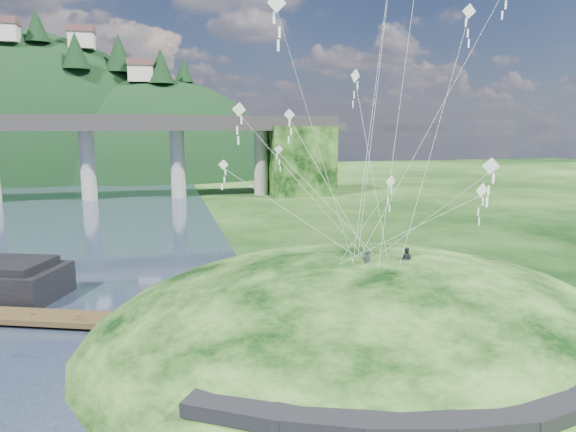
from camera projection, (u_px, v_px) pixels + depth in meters
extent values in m
plane|color=black|center=(243.00, 363.00, 28.11)|extent=(320.00, 320.00, 0.00)
ellipsoid|color=black|center=(365.00, 357.00, 32.17)|extent=(36.00, 32.00, 13.00)
cube|color=black|center=(237.00, 409.00, 19.76)|extent=(4.32, 3.62, 0.71)
cube|color=black|center=(324.00, 420.00, 18.87)|extent=(4.10, 2.97, 0.61)
cube|color=black|center=(411.00, 424.00, 18.63)|extent=(3.85, 2.37, 0.62)
cube|color=black|center=(491.00, 421.00, 18.91)|extent=(3.62, 1.83, 0.66)
cube|color=black|center=(556.00, 407.00, 19.81)|extent=(3.82, 2.27, 0.68)
cylinder|color=gray|center=(88.00, 164.00, 90.09)|extent=(2.60, 2.60, 13.00)
cylinder|color=gray|center=(178.00, 162.00, 93.75)|extent=(2.60, 2.60, 13.00)
cylinder|color=gray|center=(261.00, 161.00, 97.41)|extent=(2.60, 2.60, 13.00)
cube|color=black|center=(299.00, 160.00, 99.18)|extent=(12.00, 11.00, 13.00)
ellipsoid|color=black|center=(27.00, 197.00, 140.24)|extent=(96.00, 68.00, 88.00)
ellipsoid|color=black|center=(159.00, 211.00, 141.53)|extent=(76.00, 56.00, 72.00)
cone|color=black|center=(36.00, 26.00, 121.68)|extent=(5.83, 5.83, 7.67)
cone|color=black|center=(75.00, 51.00, 120.08)|extent=(6.47, 6.47, 8.51)
cone|color=black|center=(119.00, 53.00, 128.76)|extent=(7.13, 7.13, 9.38)
cone|color=black|center=(161.00, 66.00, 126.97)|extent=(6.56, 6.56, 8.63)
cone|color=black|center=(184.00, 70.00, 133.75)|extent=(4.88, 4.88, 6.42)
cube|color=beige|center=(4.00, 33.00, 118.57)|extent=(6.00, 5.00, 4.00)
cube|color=brown|center=(3.00, 21.00, 118.12)|extent=(6.40, 5.40, 1.60)
cube|color=beige|center=(82.00, 41.00, 128.11)|extent=(6.00, 5.00, 4.00)
cube|color=brown|center=(81.00, 30.00, 127.65)|extent=(6.40, 5.40, 1.60)
cube|color=beige|center=(141.00, 74.00, 127.08)|extent=(6.00, 5.00, 4.00)
cube|color=brown|center=(140.00, 63.00, 126.62)|extent=(6.40, 5.40, 1.60)
cube|color=black|center=(8.00, 265.00, 38.07)|extent=(6.80, 6.26, 0.55)
cube|color=#372916|center=(78.00, 319.00, 33.25)|extent=(14.38, 7.34, 0.36)
cylinder|color=#372916|center=(34.00, 321.00, 33.67)|extent=(0.31, 0.31, 1.04)
cylinder|color=#372916|center=(79.00, 323.00, 33.29)|extent=(0.31, 0.31, 1.04)
cylinder|color=#372916|center=(124.00, 325.00, 32.91)|extent=(0.31, 0.31, 1.04)
cylinder|color=#372916|center=(171.00, 327.00, 32.53)|extent=(0.31, 0.31, 1.04)
imported|color=#23262E|center=(367.00, 250.00, 29.69)|extent=(0.56, 0.38, 1.47)
imported|color=#23262E|center=(406.00, 247.00, 30.57)|extent=(0.90, 0.88, 1.47)
cube|color=white|center=(279.00, 149.00, 37.46)|extent=(0.67, 0.24, 0.65)
cube|color=white|center=(279.00, 156.00, 37.54)|extent=(0.09, 0.04, 0.39)
cube|color=white|center=(279.00, 162.00, 37.62)|extent=(0.09, 0.04, 0.39)
cube|color=white|center=(279.00, 169.00, 37.70)|extent=(0.09, 0.04, 0.39)
cube|color=white|center=(504.00, 5.00, 28.67)|extent=(0.09, 0.08, 0.46)
cube|color=white|center=(503.00, 16.00, 28.76)|extent=(0.09, 0.08, 0.46)
cube|color=white|center=(239.00, 109.00, 26.52)|extent=(0.74, 0.21, 0.74)
cube|color=white|center=(239.00, 120.00, 26.61)|extent=(0.09, 0.06, 0.43)
cube|color=white|center=(239.00, 130.00, 26.70)|extent=(0.09, 0.06, 0.43)
cube|color=white|center=(240.00, 141.00, 26.79)|extent=(0.09, 0.06, 0.43)
cube|color=white|center=(289.00, 115.00, 37.51)|extent=(0.72, 0.52, 0.83)
cube|color=white|center=(289.00, 123.00, 37.61)|extent=(0.11, 0.06, 0.49)
cube|color=white|center=(289.00, 131.00, 37.72)|extent=(0.11, 0.06, 0.49)
cube|color=white|center=(289.00, 140.00, 37.82)|extent=(0.11, 0.06, 0.49)
cube|color=white|center=(491.00, 166.00, 24.44)|extent=(0.77, 0.37, 0.81)
cube|color=white|center=(490.00, 178.00, 24.54)|extent=(0.11, 0.04, 0.48)
cube|color=white|center=(489.00, 190.00, 24.64)|extent=(0.11, 0.04, 0.48)
cube|color=white|center=(489.00, 202.00, 24.74)|extent=(0.11, 0.04, 0.48)
cube|color=white|center=(469.00, 11.00, 31.52)|extent=(0.89, 0.20, 0.89)
cube|color=white|center=(468.00, 22.00, 31.62)|extent=(0.12, 0.03, 0.52)
cube|color=white|center=(468.00, 33.00, 31.73)|extent=(0.12, 0.03, 0.52)
cube|color=white|center=(467.00, 43.00, 31.84)|extent=(0.12, 0.03, 0.52)
cube|color=white|center=(223.00, 165.00, 37.70)|extent=(0.77, 0.19, 0.76)
cube|color=white|center=(224.00, 172.00, 37.80)|extent=(0.10, 0.05, 0.45)
cube|color=white|center=(224.00, 179.00, 37.89)|extent=(0.10, 0.05, 0.45)
cube|color=white|center=(224.00, 187.00, 37.98)|extent=(0.10, 0.05, 0.45)
cube|color=white|center=(277.00, 3.00, 20.44)|extent=(0.77, 0.16, 0.77)
cube|color=white|center=(277.00, 17.00, 20.54)|extent=(0.10, 0.03, 0.45)
cube|color=white|center=(277.00, 32.00, 20.63)|extent=(0.10, 0.03, 0.45)
cube|color=white|center=(277.00, 46.00, 20.72)|extent=(0.10, 0.03, 0.45)
cube|color=white|center=(482.00, 190.00, 25.75)|extent=(0.75, 0.19, 0.75)
cube|color=white|center=(481.00, 201.00, 25.84)|extent=(0.10, 0.05, 0.44)
cube|color=white|center=(480.00, 211.00, 25.93)|extent=(0.10, 0.05, 0.44)
cube|color=white|center=(480.00, 222.00, 26.03)|extent=(0.10, 0.05, 0.44)
cube|color=white|center=(355.00, 76.00, 29.36)|extent=(0.68, 0.38, 0.74)
cube|color=white|center=(355.00, 85.00, 29.45)|extent=(0.09, 0.08, 0.44)
cube|color=white|center=(355.00, 95.00, 29.54)|extent=(0.09, 0.08, 0.44)
cube|color=white|center=(355.00, 104.00, 29.63)|extent=(0.09, 0.08, 0.44)
cube|color=white|center=(391.00, 182.00, 28.08)|extent=(0.67, 0.29, 0.70)
cube|color=white|center=(390.00, 191.00, 28.16)|extent=(0.09, 0.07, 0.41)
cube|color=white|center=(390.00, 200.00, 28.25)|extent=(0.09, 0.07, 0.41)
cube|color=white|center=(390.00, 209.00, 28.33)|extent=(0.09, 0.07, 0.41)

